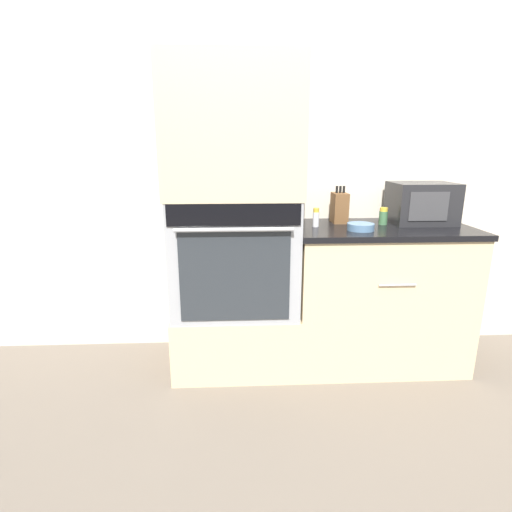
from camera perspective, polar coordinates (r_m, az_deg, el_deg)
ground_plane at (r=2.61m, az=6.35°, el=-17.81°), size 12.00×12.00×0.00m
wall_back at (r=2.82m, az=5.08°, el=11.70°), size 8.00×0.05×2.50m
oven_cabinet_base at (r=2.75m, az=-2.88°, el=-11.14°), size 0.79×0.60×0.41m
wall_oven at (r=2.54m, az=-3.04°, el=0.30°), size 0.77×0.64×0.72m
oven_cabinet_upper at (r=2.46m, az=-3.30°, el=17.46°), size 0.79×0.60×0.78m
counter_unit at (r=2.80m, az=16.89°, el=-5.34°), size 1.12×0.63×0.94m
microwave at (r=2.85m, az=22.58°, el=6.99°), size 0.40×0.31×0.27m
knife_block at (r=2.72m, az=11.82°, el=6.79°), size 0.09×0.14×0.24m
bowl at (r=2.50m, az=14.72°, el=4.06°), size 0.16×0.16×0.04m
condiment_jar_near at (r=2.55m, az=8.55°, el=5.44°), size 0.04×0.04×0.12m
condiment_jar_mid at (r=2.73m, az=17.72°, el=5.43°), size 0.05×0.05×0.11m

